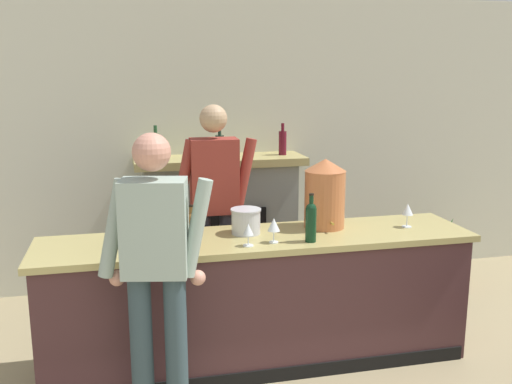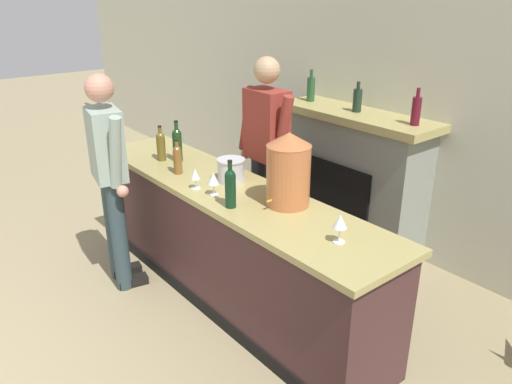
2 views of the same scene
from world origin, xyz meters
TOP-DOWN VIEW (x-y plane):
  - wall_back_panel at (0.00, 4.39)m, footprint 12.00×0.07m
  - bar_counter at (0.09, 2.67)m, footprint 3.01×0.67m
  - fireplace_stone at (0.06, 4.13)m, footprint 1.56×0.52m
  - person_customer at (-0.65, 2.09)m, footprint 0.65×0.36m
  - person_bartender at (-0.13, 3.23)m, footprint 0.66×0.31m
  - copper_dispenser at (0.61, 2.80)m, footprint 0.30×0.34m
  - ice_bucket_steel at (0.02, 2.76)m, footprint 0.21×0.21m
  - wine_bottle_burgundy_dark at (-0.65, 2.70)m, footprint 0.08×0.08m
  - wine_bottle_port_short at (0.40, 2.48)m, footprint 0.07×0.07m
  - wine_bottle_rose_blush at (-0.39, 2.54)m, footprint 0.07×0.07m
  - wine_bottle_chardonnay_pale at (-0.76, 2.61)m, footprint 0.07×0.07m
  - wine_glass_back_row at (1.19, 2.66)m, footprint 0.08×0.08m
  - wine_glass_front_left at (-0.03, 2.48)m, footprint 0.07×0.07m
  - wine_glass_front_right at (0.15, 2.51)m, footprint 0.08×0.08m

SIDE VIEW (x-z plane):
  - bar_counter at x=0.09m, z-range 0.00..0.94m
  - fireplace_stone at x=0.06m, z-range -0.14..1.44m
  - person_customer at x=-0.65m, z-range 0.09..1.82m
  - person_bartender at x=-0.13m, z-range 0.10..1.91m
  - ice_bucket_steel at x=0.02m, z-range 0.94..1.12m
  - wine_glass_front_left at x=-0.03m, z-range 0.97..1.12m
  - wine_glass_front_right at x=0.15m, z-range 0.97..1.14m
  - wine_bottle_rose_blush at x=-0.39m, z-range 0.92..1.20m
  - wine_glass_back_row at x=1.19m, z-range 0.98..1.15m
  - wine_bottle_chardonnay_pale at x=-0.76m, z-range 0.92..1.22m
  - wine_bottle_port_short at x=0.40m, z-range 0.92..1.25m
  - wine_bottle_burgundy_dark at x=-0.65m, z-range 0.92..1.27m
  - copper_dispenser at x=0.61m, z-range 0.94..1.44m
  - wall_back_panel at x=0.00m, z-range 0.00..2.75m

